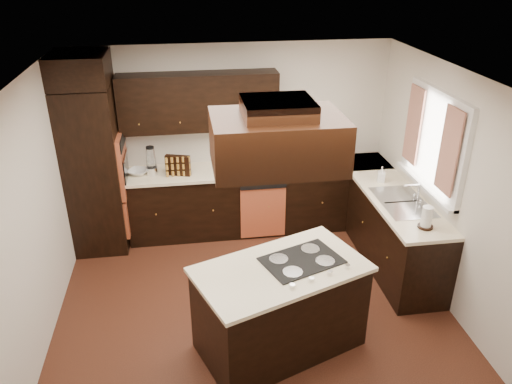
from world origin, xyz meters
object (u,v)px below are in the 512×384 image
oven_column (95,170)px  range_hood (277,141)px  island (280,309)px  spice_rack (178,165)px

oven_column → range_hood: 3.13m
island → range_hood: (-0.06, -0.02, 1.72)m
oven_column → island: oven_column is taller
island → spice_rack: 2.49m
oven_column → spice_rack: (1.03, 0.01, -0.01)m
oven_column → spice_rack: 1.03m
oven_column → range_hood: size_ratio=2.02×
island → oven_column: bearing=110.1°
spice_rack → island: bearing=-49.5°
oven_column → spice_rack: size_ratio=6.67×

